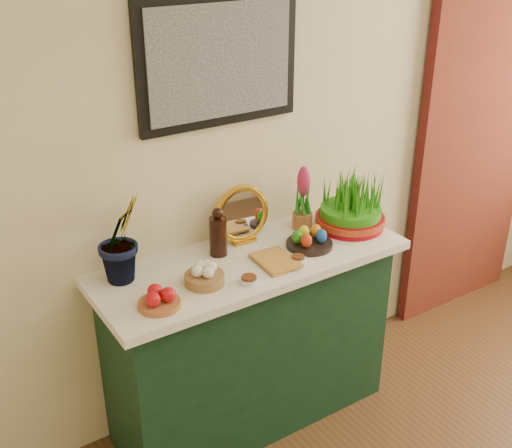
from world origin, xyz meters
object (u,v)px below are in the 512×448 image
at_px(wheatgrass_sabzeh, 351,204).
at_px(hyacinth_green, 120,225).
at_px(sideboard, 250,344).
at_px(mirror, 242,215).
at_px(book, 260,265).

bearing_deg(wheatgrass_sabzeh, hyacinth_green, 172.94).
distance_m(sideboard, wheatgrass_sabzeh, 0.81).
distance_m(sideboard, mirror, 0.62).
bearing_deg(sideboard, wheatgrass_sabzeh, -0.72).
relative_size(hyacinth_green, wheatgrass_sabzeh, 1.47).
bearing_deg(hyacinth_green, book, -46.64).
bearing_deg(wheatgrass_sabzeh, mirror, 163.20).
relative_size(mirror, book, 1.35).
relative_size(sideboard, mirror, 4.71).
relative_size(sideboard, wheatgrass_sabzeh, 3.91).
height_order(mirror, wheatgrass_sabzeh, same).
relative_size(sideboard, book, 6.34).
bearing_deg(sideboard, mirror, 70.79).
bearing_deg(hyacinth_green, sideboard, -35.97).
height_order(sideboard, mirror, mirror).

